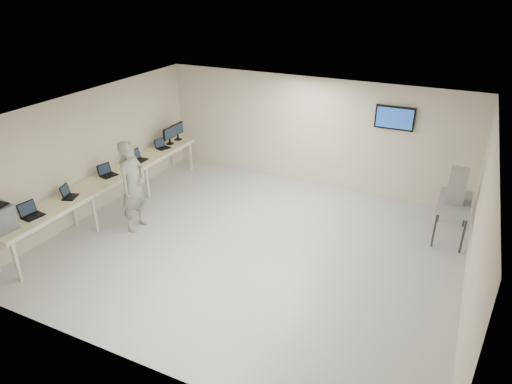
% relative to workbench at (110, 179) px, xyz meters
% --- Properties ---
extents(room, '(8.01, 7.01, 2.81)m').
position_rel_workbench_xyz_m(room, '(3.62, 0.06, 0.58)').
color(room, '#B8B8B8').
rests_on(room, ground).
extents(workbench, '(0.76, 6.00, 0.90)m').
position_rel_workbench_xyz_m(workbench, '(0.00, 0.00, 0.00)').
color(workbench, beige).
rests_on(workbench, ground).
extents(laptop_0, '(0.35, 0.40, 0.29)m').
position_rel_workbench_xyz_m(laptop_0, '(-0.04, -2.12, 0.15)').
color(laptop_0, black).
rests_on(laptop_0, workbench).
extents(laptop_1, '(0.37, 0.39, 0.26)m').
position_rel_workbench_xyz_m(laptop_1, '(-0.02, -1.21, 0.14)').
color(laptop_1, black).
rests_on(laptop_1, workbench).
extents(laptop_2, '(0.37, 0.40, 0.27)m').
position_rel_workbench_xyz_m(laptop_2, '(-0.07, -0.01, 0.14)').
color(laptop_2, black).
rests_on(laptop_2, workbench).
extents(laptop_3, '(0.31, 0.37, 0.28)m').
position_rel_workbench_xyz_m(laptop_3, '(-0.02, 1.03, 0.15)').
color(laptop_3, black).
rests_on(laptop_3, workbench).
extents(laptop_4, '(0.36, 0.38, 0.25)m').
position_rel_workbench_xyz_m(laptop_4, '(-0.01, 2.00, 0.14)').
color(laptop_4, black).
rests_on(laptop_4, workbench).
extents(monitor_near, '(0.21, 0.46, 0.46)m').
position_rel_workbench_xyz_m(monitor_near, '(-0.01, 2.36, 0.35)').
color(monitor_near, black).
rests_on(monitor_near, workbench).
extents(monitor_far, '(0.21, 0.47, 0.46)m').
position_rel_workbench_xyz_m(monitor_far, '(-0.01, 2.75, 0.35)').
color(monitor_far, black).
rests_on(monitor_far, workbench).
extents(soldier, '(0.50, 0.74, 2.00)m').
position_rel_workbench_xyz_m(soldier, '(0.98, -0.37, 0.17)').
color(soldier, '#5C6153').
rests_on(soldier, ground).
extents(side_table, '(0.64, 1.36, 0.82)m').
position_rel_workbench_xyz_m(side_table, '(7.19, 2.17, -0.08)').
color(side_table, gray).
rests_on(side_table, ground).
extents(storage_bins, '(0.34, 0.38, 0.71)m').
position_rel_workbench_xyz_m(storage_bins, '(7.17, 2.17, 0.35)').
color(storage_bins, '#A3A3A3').
rests_on(storage_bins, side_table).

